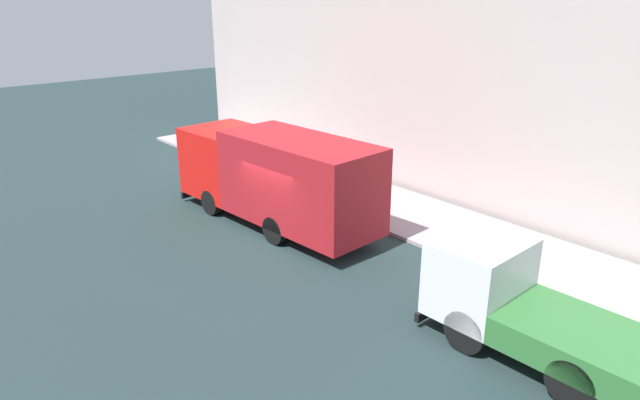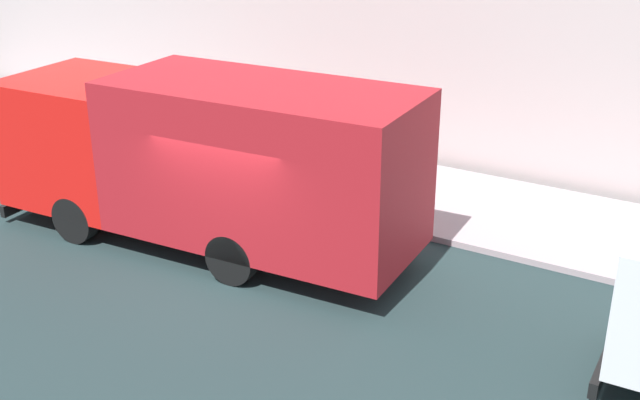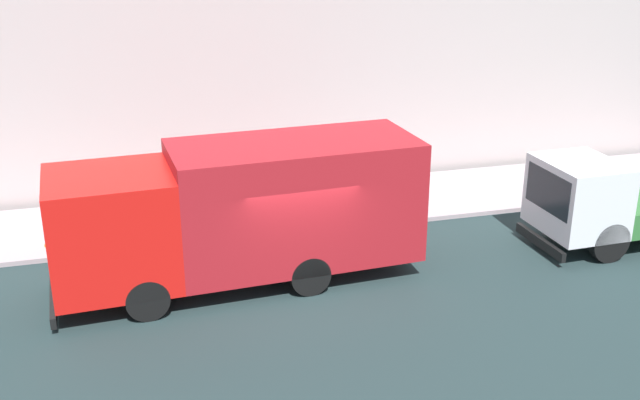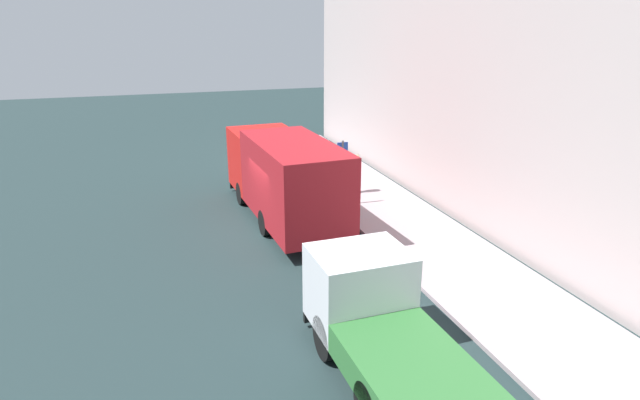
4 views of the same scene
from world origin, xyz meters
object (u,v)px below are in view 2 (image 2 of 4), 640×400
traffic_cone_orange (145,140)px  street_sign_post (260,121)px  pedestrian_walking (242,127)px  large_utility_truck (206,156)px

traffic_cone_orange → street_sign_post: (-0.50, -3.83, 1.23)m
pedestrian_walking → traffic_cone_orange: (-0.65, 2.48, -0.56)m
pedestrian_walking → traffic_cone_orange: 2.62m
pedestrian_walking → street_sign_post: 1.90m
large_utility_truck → pedestrian_walking: size_ratio=5.01×
large_utility_truck → traffic_cone_orange: 5.49m
large_utility_truck → pedestrian_walking: 4.21m
pedestrian_walking → traffic_cone_orange: bearing=-168.6°
large_utility_truck → street_sign_post: size_ratio=3.18×
traffic_cone_orange → street_sign_post: bearing=-97.5°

